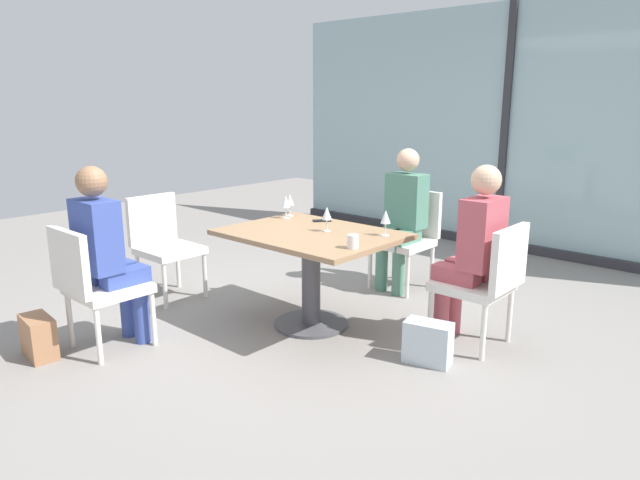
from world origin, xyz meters
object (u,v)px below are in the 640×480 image
(handbag_0, at_px, (428,343))
(wine_glass_0, at_px, (327,214))
(chair_front_left, at_px, (94,281))
(person_far_right, at_px, (473,246))
(wine_glass_3, at_px, (286,202))
(person_front_left, at_px, (107,249))
(chair_side_end, at_px, (163,240))
(handbag_1, at_px, (39,337))
(cell_phone_on_table, at_px, (322,221))
(dining_table_main, at_px, (311,256))
(wine_glass_1, at_px, (386,217))
(coffee_cup, at_px, (353,241))
(wine_glass_2, at_px, (290,200))
(chair_far_right, at_px, (486,278))
(person_near_window, at_px, (402,213))
(chair_near_window, at_px, (408,233))

(handbag_0, bearing_deg, wine_glass_0, 163.55)
(chair_front_left, relative_size, handbag_0, 2.90)
(person_far_right, bearing_deg, wine_glass_3, -169.32)
(person_front_left, xyz_separation_m, wine_glass_0, (0.84, 1.28, 0.16))
(chair_side_end, bearing_deg, handbag_1, -70.59)
(chair_side_end, height_order, wine_glass_0, wine_glass_0)
(wine_glass_3, bearing_deg, cell_phone_on_table, 20.49)
(chair_front_left, bearing_deg, dining_table_main, 59.51)
(wine_glass_3, height_order, handbag_0, wine_glass_3)
(chair_front_left, bearing_deg, wine_glass_1, 51.66)
(coffee_cup, bearing_deg, wine_glass_2, 155.51)
(dining_table_main, relative_size, person_far_right, 0.99)
(handbag_0, bearing_deg, chair_far_right, 59.84)
(chair_side_end, height_order, wine_glass_1, wine_glass_1)
(person_front_left, xyz_separation_m, wine_glass_3, (0.28, 1.42, 0.16))
(wine_glass_0, xyz_separation_m, wine_glass_1, (0.40, 0.18, 0.00))
(chair_front_left, height_order, cell_phone_on_table, chair_front_left)
(wine_glass_0, distance_m, coffee_cup, 0.52)
(person_front_left, height_order, handbag_1, person_front_left)
(wine_glass_0, relative_size, wine_glass_2, 1.00)
(person_front_left, relative_size, wine_glass_2, 6.81)
(chair_far_right, bearing_deg, wine_glass_1, -159.72)
(person_near_window, distance_m, wine_glass_2, 1.04)
(chair_near_window, xyz_separation_m, wine_glass_2, (-0.53, -0.98, 0.37))
(wine_glass_1, distance_m, handbag_1, 2.48)
(handbag_1, bearing_deg, wine_glass_3, 81.47)
(person_near_window, xyz_separation_m, wine_glass_0, (0.08, -1.10, 0.16))
(person_far_right, height_order, cell_phone_on_table, person_far_right)
(person_front_left, bearing_deg, person_far_right, 43.46)
(person_front_left, distance_m, cell_phone_on_table, 1.63)
(chair_near_window, bearing_deg, handbag_0, -51.67)
(chair_side_end, distance_m, wine_glass_3, 1.15)
(chair_near_window, distance_m, wine_glass_0, 1.27)
(chair_side_end, distance_m, person_front_left, 1.09)
(chair_far_right, bearing_deg, coffee_cup, -132.27)
(chair_near_window, relative_size, person_front_left, 0.69)
(coffee_cup, height_order, handbag_0, coffee_cup)
(wine_glass_0, bearing_deg, person_far_right, 24.01)
(handbag_0, relative_size, handbag_1, 1.00)
(dining_table_main, relative_size, chair_front_left, 1.44)
(person_near_window, relative_size, wine_glass_3, 6.81)
(chair_far_right, height_order, wine_glass_1, wine_glass_1)
(chair_near_window, relative_size, cell_phone_on_table, 6.04)
(cell_phone_on_table, height_order, handbag_0, cell_phone_on_table)
(dining_table_main, distance_m, chair_near_window, 1.30)
(cell_phone_on_table, bearing_deg, chair_far_right, 46.56)
(chair_far_right, xyz_separation_m, wine_glass_0, (-1.06, -0.43, 0.37))
(cell_phone_on_table, distance_m, handbag_0, 1.36)
(person_far_right, xyz_separation_m, person_near_window, (-1.03, 0.68, 0.00))
(handbag_0, bearing_deg, wine_glass_2, 156.40)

